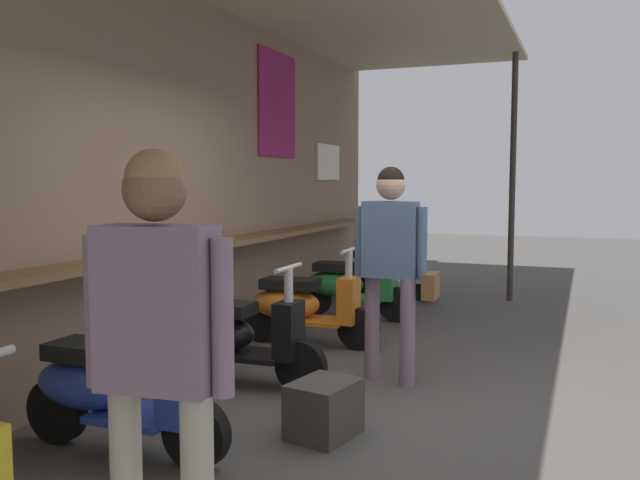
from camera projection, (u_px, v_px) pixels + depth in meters
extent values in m
plane|color=#474442|center=(361.00, 402.00, 4.88)|extent=(31.20, 31.20, 0.00)
cube|color=#7F6651|center=(127.00, 172.00, 5.48)|extent=(11.14, 0.25, 3.36)
cube|color=brown|center=(160.00, 254.00, 5.43)|extent=(10.03, 0.36, 0.05)
cube|color=#841E56|center=(277.00, 105.00, 7.75)|extent=(0.96, 0.02, 1.20)
cube|color=beige|center=(328.00, 162.00, 9.30)|extent=(0.81, 0.03, 0.49)
cylinder|color=#332D28|center=(513.00, 177.00, 8.86)|extent=(0.08, 0.08, 3.31)
ellipsoid|color=#233D9E|center=(89.00, 383.00, 4.01)|extent=(0.39, 0.70, 0.30)
cube|color=black|center=(94.00, 351.00, 3.97)|extent=(0.30, 0.55, 0.10)
cube|color=#233D9E|center=(137.00, 415.00, 3.89)|extent=(0.38, 0.50, 0.04)
cube|color=#233D9E|center=(180.00, 384.00, 3.76)|extent=(0.28, 0.16, 0.44)
cylinder|color=#B7B7BC|center=(180.00, 362.00, 3.74)|extent=(0.07, 0.07, 0.70)
cylinder|color=#B7B7BC|center=(179.00, 300.00, 3.71)|extent=(0.46, 0.04, 0.04)
cylinder|color=black|center=(196.00, 434.00, 3.74)|extent=(0.10, 0.40, 0.40)
cylinder|color=black|center=(57.00, 410.00, 4.12)|extent=(0.10, 0.40, 0.40)
ellipsoid|color=black|center=(214.00, 332.00, 5.35)|extent=(0.39, 0.71, 0.30)
cube|color=black|center=(219.00, 308.00, 5.31)|extent=(0.31, 0.56, 0.10)
cube|color=black|center=(254.00, 355.00, 5.24)|extent=(0.39, 0.51, 0.04)
cube|color=black|center=(289.00, 330.00, 5.11)|extent=(0.28, 0.16, 0.44)
cylinder|color=#B7B7BC|center=(289.00, 313.00, 5.10)|extent=(0.07, 0.07, 0.70)
cylinder|color=#B7B7BC|center=(288.00, 268.00, 5.07)|extent=(0.46, 0.04, 0.04)
cylinder|color=black|center=(301.00, 366.00, 5.10)|extent=(0.11, 0.40, 0.40)
cylinder|color=black|center=(187.00, 354.00, 5.45)|extent=(0.11, 0.40, 0.40)
ellipsoid|color=orange|center=(286.00, 303.00, 6.61)|extent=(0.41, 0.72, 0.30)
cube|color=black|center=(290.00, 284.00, 6.57)|extent=(0.32, 0.56, 0.10)
cube|color=orange|center=(319.00, 321.00, 6.51)|extent=(0.40, 0.52, 0.04)
cube|color=orange|center=(349.00, 300.00, 6.39)|extent=(0.29, 0.17, 0.44)
cylinder|color=#B7B7BC|center=(349.00, 287.00, 6.38)|extent=(0.07, 0.07, 0.70)
cylinder|color=#B7B7BC|center=(349.00, 250.00, 6.35)|extent=(0.46, 0.06, 0.04)
cylinder|color=black|center=(359.00, 329.00, 6.38)|extent=(0.12, 0.40, 0.40)
cylinder|color=black|center=(263.00, 322.00, 6.71)|extent=(0.12, 0.40, 0.40)
ellipsoid|color=#237533|center=(334.00, 284.00, 7.88)|extent=(0.39, 0.71, 0.30)
cube|color=black|center=(338.00, 267.00, 7.84)|extent=(0.31, 0.55, 0.10)
cube|color=#237533|center=(363.00, 298.00, 7.77)|extent=(0.39, 0.51, 0.04)
cube|color=#237533|center=(388.00, 281.00, 7.64)|extent=(0.28, 0.16, 0.44)
cylinder|color=#B7B7BC|center=(388.00, 269.00, 7.63)|extent=(0.07, 0.07, 0.70)
cylinder|color=#B7B7BC|center=(388.00, 239.00, 7.60)|extent=(0.46, 0.04, 0.04)
cylinder|color=black|center=(396.00, 305.00, 7.63)|extent=(0.11, 0.40, 0.40)
cylinder|color=black|center=(315.00, 299.00, 7.98)|extent=(0.11, 0.40, 0.40)
ellipsoid|color=#B2B5BA|center=(372.00, 268.00, 9.25)|extent=(0.43, 0.73, 0.30)
cube|color=black|center=(376.00, 254.00, 9.21)|extent=(0.34, 0.57, 0.10)
cube|color=#B2B5BA|center=(396.00, 281.00, 9.11)|extent=(0.42, 0.53, 0.04)
cube|color=#B2B5BA|center=(418.00, 266.00, 8.96)|extent=(0.29, 0.18, 0.44)
cylinder|color=#B7B7BC|center=(418.00, 256.00, 8.95)|extent=(0.07, 0.07, 0.70)
cylinder|color=#B7B7BC|center=(418.00, 230.00, 8.92)|extent=(0.46, 0.07, 0.04)
cylinder|color=black|center=(424.00, 286.00, 8.94)|extent=(0.13, 0.41, 0.40)
cylinder|color=black|center=(356.00, 281.00, 9.38)|extent=(0.13, 0.41, 0.40)
cylinder|color=gray|center=(372.00, 327.00, 5.45)|extent=(0.12, 0.12, 0.85)
cylinder|color=gray|center=(408.00, 333.00, 5.24)|extent=(0.12, 0.12, 0.85)
cube|color=slate|center=(390.00, 239.00, 5.28)|extent=(0.21, 0.43, 0.60)
sphere|color=tan|center=(391.00, 185.00, 5.24)|extent=(0.23, 0.23, 0.23)
sphere|color=black|center=(391.00, 180.00, 5.24)|extent=(0.21, 0.21, 0.21)
cylinder|color=slate|center=(360.00, 241.00, 5.37)|extent=(0.08, 0.08, 0.56)
cylinder|color=slate|center=(422.00, 243.00, 5.19)|extent=(0.08, 0.08, 0.56)
cube|color=brown|center=(431.00, 286.00, 5.22)|extent=(0.26, 0.11, 0.20)
cube|color=gray|center=(157.00, 308.00, 2.42)|extent=(0.25, 0.45, 0.60)
sphere|color=brown|center=(155.00, 190.00, 2.38)|extent=(0.23, 0.23, 0.23)
sphere|color=olive|center=(154.00, 178.00, 2.38)|extent=(0.21, 0.21, 0.21)
cylinder|color=gray|center=(96.00, 311.00, 2.48)|extent=(0.08, 0.08, 0.57)
cylinder|color=gray|center=(222.00, 318.00, 2.36)|extent=(0.08, 0.08, 0.57)
cube|color=#3D3833|center=(324.00, 409.00, 4.22)|extent=(0.49, 0.42, 0.35)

